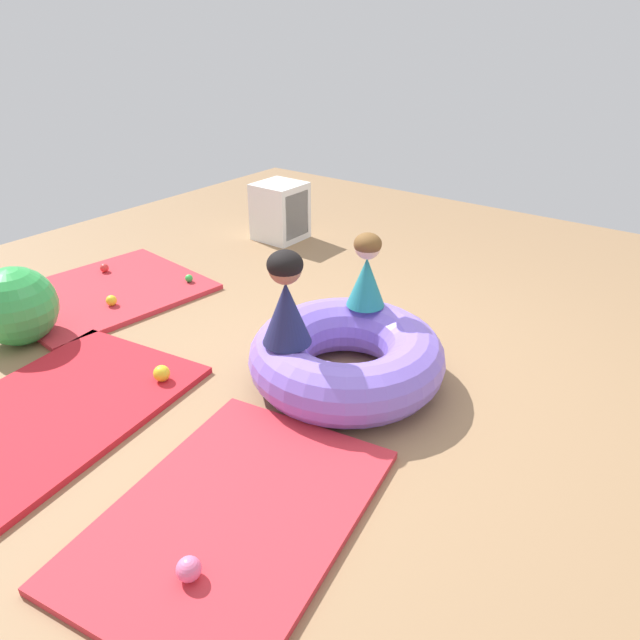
{
  "coord_description": "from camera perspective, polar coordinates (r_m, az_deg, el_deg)",
  "views": [
    {
      "loc": [
        -2.58,
        -1.78,
        2.0
      ],
      "look_at": [
        -0.08,
        0.1,
        0.37
      ],
      "focal_mm": 32.64,
      "sensor_mm": 36.0,
      "label": 1
    }
  ],
  "objects": [
    {
      "name": "play_ball_orange",
      "position": [
        5.07,
        -27.72,
        2.15
      ],
      "size": [
        0.1,
        0.1,
        0.1
      ],
      "primitive_type": "sphere",
      "color": "orange",
      "rests_on": "gym_mat_near_left"
    },
    {
      "name": "storage_cube",
      "position": [
        5.87,
        -3.75,
        10.54
      ],
      "size": [
        0.44,
        0.44,
        0.56
      ],
      "color": "white",
      "rests_on": "ground"
    },
    {
      "name": "play_ball_yellow",
      "position": [
        4.7,
        -19.78,
        1.82
      ],
      "size": [
        0.08,
        0.08,
        0.08
      ],
      "primitive_type": "sphere",
      "color": "yellow",
      "rests_on": "gym_mat_near_left"
    },
    {
      "name": "gym_mat_front",
      "position": [
        3.66,
        -24.58,
        -8.02
      ],
      "size": [
        1.66,
        1.26,
        0.04
      ],
      "primitive_type": "cube",
      "rotation": [
        0.0,
        0.0,
        0.15
      ],
      "color": "red",
      "rests_on": "ground"
    },
    {
      "name": "play_ball_teal",
      "position": [
        4.78,
        -26.29,
        1.04
      ],
      "size": [
        0.1,
        0.1,
        0.1
      ],
      "primitive_type": "sphere",
      "color": "teal",
      "rests_on": "gym_mat_near_left"
    },
    {
      "name": "play_ball_red",
      "position": [
        5.36,
        -20.39,
        4.81
      ],
      "size": [
        0.07,
        0.07,
        0.07
      ],
      "primitive_type": "sphere",
      "color": "red",
      "rests_on": "gym_mat_near_left"
    },
    {
      "name": "gym_mat_near_left",
      "position": [
        5.02,
        -20.26,
        2.59
      ],
      "size": [
        1.56,
        1.37,
        0.04
      ],
      "primitive_type": "cube",
      "rotation": [
        0.0,
        0.0,
        -0.11
      ],
      "color": "red",
      "rests_on": "ground"
    },
    {
      "name": "gym_mat_near_right",
      "position": [
        2.77,
        -8.46,
        -18.33
      ],
      "size": [
        1.57,
        1.24,
        0.04
      ],
      "primitive_type": "cube",
      "rotation": [
        0.0,
        0.0,
        0.16
      ],
      "color": "red",
      "rests_on": "ground"
    },
    {
      "name": "ground_plane",
      "position": [
        3.71,
        1.93,
        -4.96
      ],
      "size": [
        8.0,
        8.0,
        0.0
      ],
      "primitive_type": "plane",
      "color": "#93704C"
    },
    {
      "name": "play_ball_yellow_second",
      "position": [
        3.65,
        -15.27,
        -5.07
      ],
      "size": [
        0.1,
        0.1,
        0.1
      ],
      "primitive_type": "sphere",
      "color": "yellow",
      "rests_on": "gym_mat_front"
    },
    {
      "name": "play_ball_pink",
      "position": [
        2.51,
        -12.75,
        -22.72
      ],
      "size": [
        0.1,
        0.1,
        0.1
      ],
      "primitive_type": "sphere",
      "color": "pink",
      "rests_on": "gym_mat_near_right"
    },
    {
      "name": "play_ball_green",
      "position": [
        4.95,
        -12.73,
        4.01
      ],
      "size": [
        0.06,
        0.06,
        0.06
      ],
      "primitive_type": "sphere",
      "color": "green",
      "rests_on": "gym_mat_near_left"
    },
    {
      "name": "child_in_teal",
      "position": [
        3.64,
        4.65,
        4.8
      ],
      "size": [
        0.29,
        0.29,
        0.48
      ],
      "rotation": [
        0.0,
        0.0,
        1.77
      ],
      "color": "teal",
      "rests_on": "inflatable_cushion"
    },
    {
      "name": "exercise_ball_large",
      "position": [
        4.42,
        -27.63,
        1.22
      ],
      "size": [
        0.54,
        0.54,
        0.54
      ],
      "primitive_type": "sphere",
      "color": "green",
      "rests_on": "ground"
    },
    {
      "name": "child_in_navy",
      "position": [
        3.19,
        -3.35,
        2.06
      ],
      "size": [
        0.32,
        0.32,
        0.55
      ],
      "rotation": [
        0.0,
        0.0,
        6.13
      ],
      "color": "navy",
      "rests_on": "inflatable_cushion"
    },
    {
      "name": "inflatable_cushion",
      "position": [
        3.52,
        2.61,
        -3.59
      ],
      "size": [
        1.18,
        1.18,
        0.36
      ],
      "primitive_type": "torus",
      "color": "#8466E0",
      "rests_on": "ground"
    }
  ]
}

